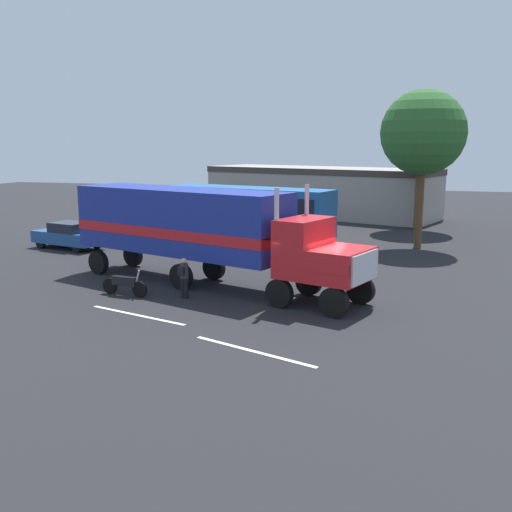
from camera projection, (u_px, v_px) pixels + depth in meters
The scene contains 11 objects.
ground_plane at pixel (310, 302), 22.86m from camera, with size 120.00×120.00×0.00m, color #232326.
lane_stripe_near at pixel (137, 315), 21.09m from camera, with size 4.40×0.16×0.01m, color silver.
lane_stripe_mid at pixel (253, 351), 17.41m from camera, with size 4.40×0.16×0.01m, color silver.
semi_truck at pixel (199, 228), 25.28m from camera, with size 14.19×7.00×4.50m.
person_bystander at pixel (184, 276), 23.29m from camera, with size 0.35×0.47×1.63m.
parked_bus at pixel (249, 209), 36.95m from camera, with size 11.28×5.37×3.40m.
parked_car at pixel (69, 235), 34.46m from camera, with size 4.70×2.80×1.57m.
motorcycle at pixel (125, 284), 23.75m from camera, with size 2.11×0.37×1.12m.
tree_left at pixel (423, 133), 33.64m from camera, with size 4.90×4.90×9.18m.
tree_center at pixel (421, 134), 41.04m from camera, with size 5.42×5.42×9.51m.
building_backdrop at pixel (319, 189), 50.62m from camera, with size 20.90×12.23×4.10m.
Camera 1 is at (4.14, -21.83, 6.05)m, focal length 41.14 mm.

